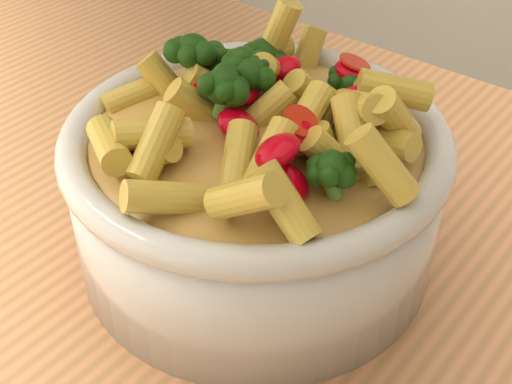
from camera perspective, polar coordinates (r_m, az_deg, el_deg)
The scene contains 3 objects.
table at distance 0.61m, azimuth -11.69°, elevation -10.94°, with size 1.20×0.80×0.90m.
serving_bowl at distance 0.48m, azimuth 0.00°, elevation 0.13°, with size 0.25×0.25×0.11m.
pasta_salad at distance 0.44m, azimuth 0.00°, elevation 7.03°, with size 0.20×0.20×0.04m.
Camera 1 is at (0.34, -0.23, 1.25)m, focal length 50.00 mm.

